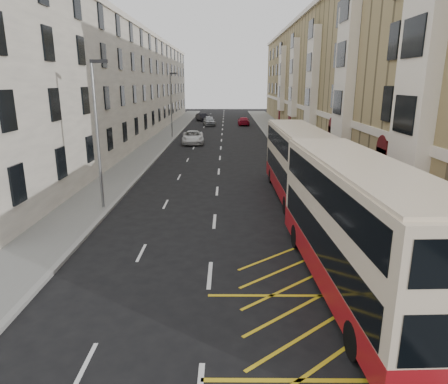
{
  "coord_description": "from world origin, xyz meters",
  "views": [
    {
      "loc": [
        0.62,
        -9.64,
        7.02
      ],
      "look_at": [
        0.51,
        7.56,
        2.26
      ],
      "focal_mm": 32.0,
      "sensor_mm": 36.0,
      "label": 1
    }
  ],
  "objects_px": {
    "pedestrian_far": "(411,243)",
    "car_dark": "(202,117)",
    "street_lamp_far": "(171,101)",
    "pedestrian_near": "(445,297)",
    "double_decker_front": "(356,226)",
    "car_silver": "(209,121)",
    "white_van": "(193,137)",
    "street_lamp_near": "(98,128)",
    "double_decker_rear": "(297,162)",
    "litter_bin": "(436,323)",
    "car_red": "(244,121)"
  },
  "relations": [
    {
      "from": "pedestrian_far",
      "to": "car_dark",
      "type": "xyz_separation_m",
      "value": [
        -11.59,
        61.05,
        -0.35
      ]
    },
    {
      "from": "street_lamp_far",
      "to": "pedestrian_near",
      "type": "distance_m",
      "value": 43.61
    },
    {
      "from": "street_lamp_far",
      "to": "double_decker_front",
      "type": "height_order",
      "value": "street_lamp_far"
    },
    {
      "from": "pedestrian_near",
      "to": "car_silver",
      "type": "height_order",
      "value": "pedestrian_near"
    },
    {
      "from": "car_dark",
      "to": "street_lamp_far",
      "type": "bearing_deg",
      "value": -117.23
    },
    {
      "from": "double_decker_front",
      "to": "white_van",
      "type": "xyz_separation_m",
      "value": [
        -8.33,
        34.19,
        -1.57
      ]
    },
    {
      "from": "pedestrian_far",
      "to": "street_lamp_near",
      "type": "bearing_deg",
      "value": -2.05
    },
    {
      "from": "double_decker_rear",
      "to": "pedestrian_far",
      "type": "bearing_deg",
      "value": -75.65
    },
    {
      "from": "pedestrian_far",
      "to": "white_van",
      "type": "xyz_separation_m",
      "value": [
        -11.05,
        32.59,
        -0.3
      ]
    },
    {
      "from": "street_lamp_near",
      "to": "white_van",
      "type": "height_order",
      "value": "street_lamp_near"
    },
    {
      "from": "street_lamp_near",
      "to": "pedestrian_near",
      "type": "bearing_deg",
      "value": -40.71
    },
    {
      "from": "litter_bin",
      "to": "car_silver",
      "type": "xyz_separation_m",
      "value": [
        -8.61,
        57.77,
        0.11
      ]
    },
    {
      "from": "car_dark",
      "to": "car_red",
      "type": "distance_m",
      "value": 10.51
    },
    {
      "from": "pedestrian_far",
      "to": "car_dark",
      "type": "relative_size",
      "value": 0.42
    },
    {
      "from": "litter_bin",
      "to": "pedestrian_near",
      "type": "relative_size",
      "value": 0.54
    },
    {
      "from": "pedestrian_far",
      "to": "white_van",
      "type": "height_order",
      "value": "pedestrian_far"
    },
    {
      "from": "pedestrian_near",
      "to": "pedestrian_far",
      "type": "relative_size",
      "value": 1.04
    },
    {
      "from": "white_van",
      "to": "litter_bin",
      "type": "bearing_deg",
      "value": -79.81
    },
    {
      "from": "litter_bin",
      "to": "car_silver",
      "type": "bearing_deg",
      "value": 98.48
    },
    {
      "from": "street_lamp_far",
      "to": "car_dark",
      "type": "height_order",
      "value": "street_lamp_far"
    },
    {
      "from": "double_decker_front",
      "to": "litter_bin",
      "type": "xyz_separation_m",
      "value": [
        1.35,
        -3.11,
        -1.65
      ]
    },
    {
      "from": "double_decker_rear",
      "to": "car_silver",
      "type": "xyz_separation_m",
      "value": [
        -7.26,
        42.93,
        -1.44
      ]
    },
    {
      "from": "street_lamp_near",
      "to": "street_lamp_far",
      "type": "distance_m",
      "value": 30.0
    },
    {
      "from": "street_lamp_near",
      "to": "car_red",
      "type": "distance_m",
      "value": 47.39
    },
    {
      "from": "litter_bin",
      "to": "pedestrian_near",
      "type": "height_order",
      "value": "pedestrian_near"
    },
    {
      "from": "double_decker_rear",
      "to": "pedestrian_near",
      "type": "relative_size",
      "value": 5.93
    },
    {
      "from": "street_lamp_far",
      "to": "pedestrian_near",
      "type": "xyz_separation_m",
      "value": [
        13.25,
        -41.4,
        -3.56
      ]
    },
    {
      "from": "double_decker_front",
      "to": "litter_bin",
      "type": "relative_size",
      "value": 11.51
    },
    {
      "from": "double_decker_rear",
      "to": "white_van",
      "type": "height_order",
      "value": "double_decker_rear"
    },
    {
      "from": "car_silver",
      "to": "street_lamp_far",
      "type": "bearing_deg",
      "value": -111.71
    },
    {
      "from": "pedestrian_near",
      "to": "car_dark",
      "type": "relative_size",
      "value": 0.44
    },
    {
      "from": "double_decker_rear",
      "to": "car_silver",
      "type": "bearing_deg",
      "value": 98.94
    },
    {
      "from": "street_lamp_near",
      "to": "white_van",
      "type": "bearing_deg",
      "value": 83.18
    },
    {
      "from": "street_lamp_far",
      "to": "white_van",
      "type": "bearing_deg",
      "value": -57.72
    },
    {
      "from": "pedestrian_far",
      "to": "car_silver",
      "type": "relative_size",
      "value": 0.39
    },
    {
      "from": "litter_bin",
      "to": "car_dark",
      "type": "xyz_separation_m",
      "value": [
        -10.22,
        65.76,
        0.03
      ]
    },
    {
      "from": "pedestrian_far",
      "to": "car_dark",
      "type": "distance_m",
      "value": 62.14
    },
    {
      "from": "street_lamp_far",
      "to": "double_decker_rear",
      "type": "relative_size",
      "value": 0.73
    },
    {
      "from": "street_lamp_far",
      "to": "car_red",
      "type": "xyz_separation_m",
      "value": [
        9.86,
        16.19,
        -3.97
      ]
    },
    {
      "from": "double_decker_rear",
      "to": "car_dark",
      "type": "height_order",
      "value": "double_decker_rear"
    },
    {
      "from": "pedestrian_near",
      "to": "litter_bin",
      "type": "bearing_deg",
      "value": 51.0
    },
    {
      "from": "double_decker_front",
      "to": "litter_bin",
      "type": "distance_m",
      "value": 3.77
    },
    {
      "from": "white_van",
      "to": "double_decker_rear",
      "type": "bearing_deg",
      "value": -74.01
    },
    {
      "from": "pedestrian_near",
      "to": "white_van",
      "type": "bearing_deg",
      "value": -74.65
    },
    {
      "from": "pedestrian_near",
      "to": "double_decker_rear",
      "type": "bearing_deg",
      "value": -82.62
    },
    {
      "from": "car_dark",
      "to": "car_silver",
      "type": "bearing_deg",
      "value": -99.86
    },
    {
      "from": "double_decker_front",
      "to": "double_decker_rear",
      "type": "bearing_deg",
      "value": 87.73
    },
    {
      "from": "double_decker_front",
      "to": "car_red",
      "type": "distance_m",
      "value": 55.2
    },
    {
      "from": "street_lamp_near",
      "to": "double_decker_rear",
      "type": "relative_size",
      "value": 0.73
    },
    {
      "from": "street_lamp_near",
      "to": "pedestrian_far",
      "type": "bearing_deg",
      "value": -27.66
    }
  ]
}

